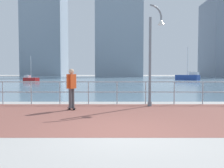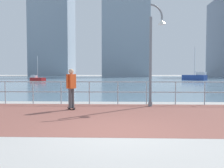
{
  "view_description": "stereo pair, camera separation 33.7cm",
  "coord_description": "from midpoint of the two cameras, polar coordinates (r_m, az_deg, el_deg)",
  "views": [
    {
      "loc": [
        -0.25,
        -5.96,
        1.55
      ],
      "look_at": [
        -0.21,
        3.2,
        1.1
      ],
      "focal_mm": 37.14,
      "sensor_mm": 36.0,
      "label": 1
    },
    {
      "loc": [
        0.09,
        -5.96,
        1.55
      ],
      "look_at": [
        -0.21,
        3.2,
        1.1
      ],
      "focal_mm": 37.14,
      "sensor_mm": 36.0,
      "label": 2
    }
  ],
  "objects": [
    {
      "name": "tower_glass",
      "position": [
        113.08,
        -16.36,
        12.76
      ],
      "size": [
        17.51,
        17.87,
        44.25
      ],
      "color": "#8493A3",
      "rests_on": "ground"
    },
    {
      "name": "tower_beige",
      "position": [
        92.36,
        25.29,
        10.1
      ],
      "size": [
        11.64,
        15.66,
        29.06
      ],
      "color": "slate",
      "rests_on": "ground"
    },
    {
      "name": "waterfront_railing",
      "position": [
        11.31,
        0.19,
        -1.09
      ],
      "size": [
        25.25,
        0.06,
        1.13
      ],
      "color": "#9EADB7",
      "rests_on": "ground"
    },
    {
      "name": "brick_paving",
      "position": [
        8.5,
        0.32,
        -7.67
      ],
      "size": [
        28.0,
        5.86,
        0.01
      ],
      "primitive_type": "cube",
      "color": "brown",
      "rests_on": "ground"
    },
    {
      "name": "sailboat_white",
      "position": [
        42.63,
        -19.81,
        1.13
      ],
      "size": [
        3.21,
        2.5,
        4.45
      ],
      "color": "#B21E1E",
      "rests_on": "ground"
    },
    {
      "name": "harbor_water",
      "position": [
        56.31,
        -0.12,
        1.24
      ],
      "size": [
        180.0,
        88.0,
        0.0
      ],
      "primitive_type": "cube",
      "color": "slate",
      "rests_on": "ground"
    },
    {
      "name": "lamppost",
      "position": [
        10.93,
        9.13,
        8.2
      ],
      "size": [
        0.8,
        0.42,
        4.67
      ],
      "color": "slate",
      "rests_on": "ground"
    },
    {
      "name": "sailboat_blue",
      "position": [
        51.47,
        17.85,
        1.69
      ],
      "size": [
        4.56,
        4.61,
        6.96
      ],
      "color": "#284799",
      "rests_on": "ground"
    },
    {
      "name": "ground",
      "position": [
        45.99,
        -0.11,
        0.88
      ],
      "size": [
        220.0,
        220.0,
        0.0
      ],
      "primitive_type": "plane",
      "color": "#ADAAA5"
    },
    {
      "name": "skateboarder",
      "position": [
        9.77,
        -11.13,
        -0.3
      ],
      "size": [
        0.4,
        0.52,
        1.71
      ],
      "color": "black",
      "rests_on": "ground"
    },
    {
      "name": "tower_steel",
      "position": [
        90.15,
        1.32,
        14.95
      ],
      "size": [
        16.81,
        15.19,
        42.67
      ],
      "color": "#8493A3",
      "rests_on": "ground"
    }
  ]
}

